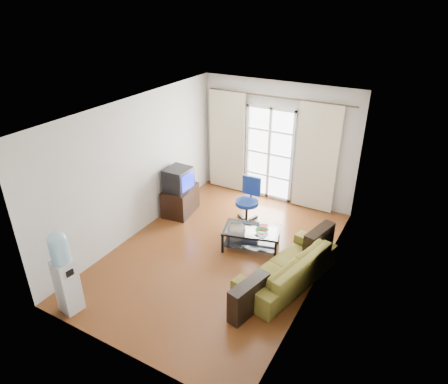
% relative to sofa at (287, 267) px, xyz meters
% --- Properties ---
extents(floor, '(5.20, 5.20, 0.00)m').
position_rel_sofa_xyz_m(floor, '(-1.37, 0.13, -0.29)').
color(floor, brown).
rests_on(floor, ground).
extents(ceiling, '(5.20, 5.20, 0.00)m').
position_rel_sofa_xyz_m(ceiling, '(-1.37, 0.13, 2.41)').
color(ceiling, white).
rests_on(ceiling, wall_back).
extents(wall_back, '(3.60, 0.02, 2.70)m').
position_rel_sofa_xyz_m(wall_back, '(-1.37, 2.73, 1.06)').
color(wall_back, beige).
rests_on(wall_back, floor).
extents(wall_front, '(3.60, 0.02, 2.70)m').
position_rel_sofa_xyz_m(wall_front, '(-1.37, -2.47, 1.06)').
color(wall_front, beige).
rests_on(wall_front, floor).
extents(wall_left, '(0.02, 5.20, 2.70)m').
position_rel_sofa_xyz_m(wall_left, '(-3.17, 0.13, 1.06)').
color(wall_left, beige).
rests_on(wall_left, floor).
extents(wall_right, '(0.02, 5.20, 2.70)m').
position_rel_sofa_xyz_m(wall_right, '(0.43, 0.13, 1.06)').
color(wall_right, beige).
rests_on(wall_right, floor).
extents(french_door, '(1.16, 0.06, 2.15)m').
position_rel_sofa_xyz_m(french_door, '(-1.52, 2.67, 0.79)').
color(french_door, white).
rests_on(french_door, wall_back).
extents(curtain_rod, '(3.30, 0.04, 0.04)m').
position_rel_sofa_xyz_m(curtain_rod, '(-1.37, 2.63, 2.09)').
color(curtain_rod, '#4C3F2D').
rests_on(curtain_rod, wall_back).
extents(curtain_left, '(0.90, 0.07, 2.35)m').
position_rel_sofa_xyz_m(curtain_left, '(-2.57, 2.61, 0.91)').
color(curtain_left, beige).
rests_on(curtain_left, curtain_rod).
extents(curtain_right, '(0.90, 0.07, 2.35)m').
position_rel_sofa_xyz_m(curtain_right, '(-0.42, 2.61, 0.91)').
color(curtain_right, beige).
rests_on(curtain_right, curtain_rod).
extents(radiator, '(0.64, 0.12, 0.64)m').
position_rel_sofa_xyz_m(radiator, '(-0.57, 2.63, 0.04)').
color(radiator, '#9D9EA0').
rests_on(radiator, floor).
extents(sofa, '(2.32, 1.67, 0.57)m').
position_rel_sofa_xyz_m(sofa, '(0.00, 0.00, 0.00)').
color(sofa, brown).
rests_on(sofa, floor).
extents(coffee_table, '(1.16, 0.85, 0.42)m').
position_rel_sofa_xyz_m(coffee_table, '(-0.93, 0.57, -0.02)').
color(coffee_table, silver).
rests_on(coffee_table, floor).
extents(bowl, '(0.27, 0.27, 0.06)m').
position_rel_sofa_xyz_m(bowl, '(-0.72, 0.56, 0.16)').
color(bowl, green).
rests_on(bowl, coffee_table).
extents(book, '(0.27, 0.30, 0.02)m').
position_rel_sofa_xyz_m(book, '(-0.84, 0.69, 0.14)').
color(book, maroon).
rests_on(book, coffee_table).
extents(remote, '(0.18, 0.06, 0.02)m').
position_rel_sofa_xyz_m(remote, '(-1.07, 0.69, 0.14)').
color(remote, black).
rests_on(remote, coffee_table).
extents(tv_stand, '(0.65, 0.88, 0.59)m').
position_rel_sofa_xyz_m(tv_stand, '(-2.87, 1.05, 0.01)').
color(tv_stand, black).
rests_on(tv_stand, floor).
extents(crt_tv, '(0.55, 0.54, 0.48)m').
position_rel_sofa_xyz_m(crt_tv, '(-2.87, 0.99, 0.55)').
color(crt_tv, black).
rests_on(crt_tv, tv_stand).
extents(task_chair, '(0.69, 0.69, 0.99)m').
position_rel_sofa_xyz_m(task_chair, '(-1.41, 1.37, 0.00)').
color(task_chair, black).
rests_on(task_chair, floor).
extents(water_cooler, '(0.33, 0.32, 1.39)m').
position_rel_sofa_xyz_m(water_cooler, '(-2.62, -2.22, 0.44)').
color(water_cooler, silver).
rests_on(water_cooler, floor).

